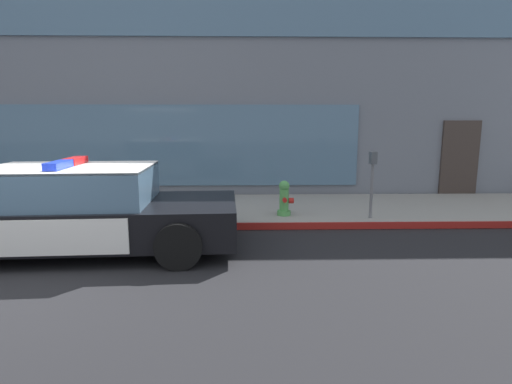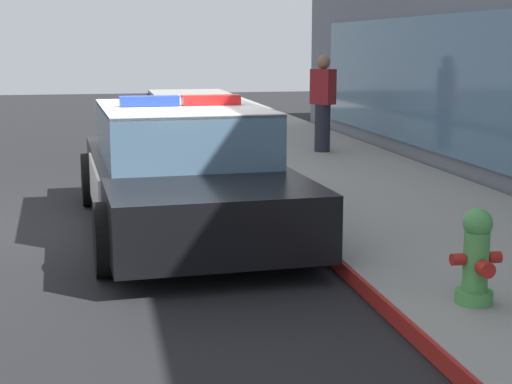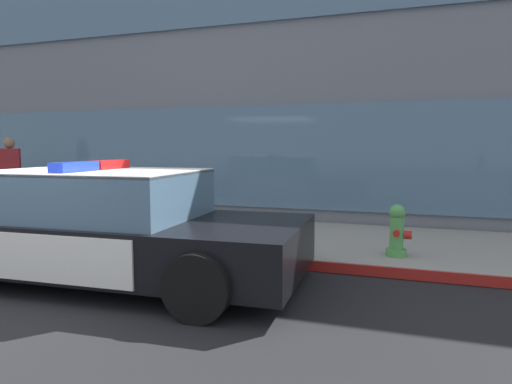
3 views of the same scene
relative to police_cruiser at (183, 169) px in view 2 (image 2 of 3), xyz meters
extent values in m
plane|color=black|center=(-0.48, -0.66, -0.68)|extent=(48.00, 48.00, 0.00)
cube|color=gray|center=(-0.48, 2.71, -0.61)|extent=(48.00, 3.03, 0.15)
cube|color=maroon|center=(-0.48, 1.18, -0.61)|extent=(28.80, 0.04, 0.14)
cube|color=slate|center=(-1.30, 4.25, 0.77)|extent=(13.83, 0.08, 2.10)
cube|color=black|center=(0.06, 0.00, -0.18)|extent=(4.97, 2.17, 0.60)
cube|color=silver|center=(1.62, 0.08, -0.02)|extent=(1.75, 1.97, 0.05)
cube|color=silver|center=(-1.65, -0.08, -0.02)|extent=(1.46, 1.96, 0.05)
cube|color=silver|center=(-0.09, 0.98, -0.18)|extent=(2.05, 0.13, 0.51)
cube|color=silver|center=(0.01, -0.98, -0.18)|extent=(2.05, 0.13, 0.51)
cube|color=yellow|center=(-0.09, 0.99, -0.18)|extent=(0.22, 0.02, 0.26)
cube|color=slate|center=(-0.14, -0.01, 0.39)|extent=(2.62, 1.86, 0.60)
cube|color=silver|center=(-0.14, -0.01, 0.68)|extent=(2.62, 1.86, 0.04)
cube|color=red|center=(-0.15, 0.34, 0.76)|extent=(0.23, 0.67, 0.11)
cube|color=blue|center=(-0.12, -0.35, 0.76)|extent=(0.23, 0.67, 0.11)
cylinder|color=black|center=(1.62, 1.05, -0.34)|extent=(0.69, 0.25, 0.68)
cylinder|color=black|center=(1.71, -0.88, -0.34)|extent=(0.69, 0.25, 0.68)
cylinder|color=black|center=(-1.60, 0.89, -0.34)|extent=(0.69, 0.25, 0.68)
cylinder|color=black|center=(-1.50, -1.04, -0.34)|extent=(0.69, 0.25, 0.68)
cylinder|color=#4C994C|center=(3.46, 1.80, -0.48)|extent=(0.28, 0.28, 0.10)
cylinder|color=#4C994C|center=(3.46, 1.80, -0.21)|extent=(0.19, 0.19, 0.45)
sphere|color=#4C994C|center=(3.46, 1.80, 0.09)|extent=(0.22, 0.22, 0.22)
cylinder|color=#B21E19|center=(3.46, 1.80, 0.16)|extent=(0.06, 0.06, 0.05)
cylinder|color=#B21E19|center=(3.46, 1.65, -0.18)|extent=(0.09, 0.10, 0.09)
cylinder|color=#B21E19|center=(3.46, 1.94, -0.18)|extent=(0.09, 0.10, 0.09)
cylinder|color=#B21E19|center=(3.61, 1.80, -0.22)|extent=(0.10, 0.12, 0.12)
cylinder|color=#23232D|center=(-4.78, 3.03, -0.11)|extent=(0.28, 0.28, 0.85)
cube|color=maroon|center=(-4.78, 3.03, 0.63)|extent=(0.48, 0.45, 0.62)
sphere|color=#8C664C|center=(-4.78, 3.03, 1.06)|extent=(0.24, 0.24, 0.24)
camera|label=1|loc=(2.68, -6.43, 1.41)|focal=28.46mm
camera|label=2|loc=(8.60, -0.92, 1.39)|focal=54.53mm
camera|label=3|loc=(3.58, -4.64, 1.01)|focal=31.49mm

